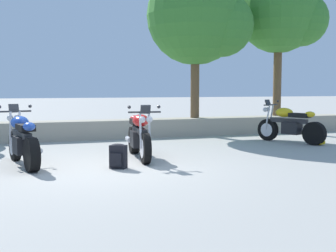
% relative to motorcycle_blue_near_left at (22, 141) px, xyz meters
% --- Properties ---
extents(ground_plane, '(120.00, 120.00, 0.00)m').
position_rel_motorcycle_blue_near_left_xyz_m(ground_plane, '(1.51, -0.77, -0.49)').
color(ground_plane, '#A3A099').
extents(stone_wall, '(36.00, 0.80, 0.55)m').
position_rel_motorcycle_blue_near_left_xyz_m(stone_wall, '(1.51, 4.03, -0.21)').
color(stone_wall, '#A89E89').
rests_on(stone_wall, ground).
extents(motorcycle_blue_near_left, '(0.81, 2.05, 1.18)m').
position_rel_motorcycle_blue_near_left_xyz_m(motorcycle_blue_near_left, '(0.00, 0.00, 0.00)').
color(motorcycle_blue_near_left, black).
rests_on(motorcycle_blue_near_left, ground).
extents(motorcycle_red_centre, '(0.67, 2.07, 1.18)m').
position_rel_motorcycle_blue_near_left_xyz_m(motorcycle_red_centre, '(2.37, 0.10, 0.00)').
color(motorcycle_red_centre, black).
rests_on(motorcycle_red_centre, ground).
extents(motorcycle_yellow_far_right, '(1.08, 1.94, 1.18)m').
position_rel_motorcycle_blue_near_left_xyz_m(motorcycle_yellow_far_right, '(7.01, 1.38, 0.00)').
color(motorcycle_yellow_far_right, black).
rests_on(motorcycle_yellow_far_right, ground).
extents(rider_backpack, '(0.35, 0.35, 0.47)m').
position_rel_motorcycle_blue_near_left_xyz_m(rider_backpack, '(1.70, -0.90, -0.24)').
color(rider_backpack, black).
rests_on(rider_backpack, ground).
extents(rider_helmet, '(0.28, 0.28, 0.28)m').
position_rel_motorcycle_blue_near_left_xyz_m(rider_helmet, '(7.47, 0.67, -0.35)').
color(rider_helmet, yellow).
rests_on(rider_helmet, ground).
extents(leafy_tree_mid_left, '(3.25, 3.10, 4.79)m').
position_rel_motorcycle_blue_near_left_xyz_m(leafy_tree_mid_left, '(5.45, 4.03, 3.23)').
color(leafy_tree_mid_left, brown).
rests_on(leafy_tree_mid_left, stone_wall).
extents(leafy_tree_mid_right, '(2.91, 2.77, 4.93)m').
position_rel_motorcycle_blue_near_left_xyz_m(leafy_tree_mid_right, '(8.56, 4.13, 3.53)').
color(leafy_tree_mid_right, brown).
rests_on(leafy_tree_mid_right, stone_wall).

